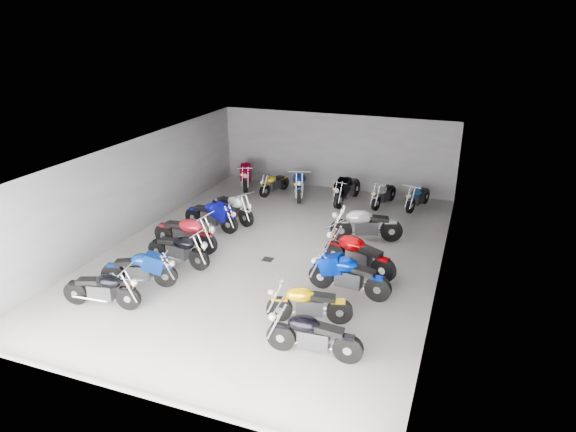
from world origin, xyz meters
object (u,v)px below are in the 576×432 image
motorcycle_left_c (179,249)px  motorcycle_right_b (308,304)px  motorcycle_back_d (347,189)px  motorcycle_back_f (418,197)px  motorcycle_right_d (358,254)px  motorcycle_right_a (313,335)px  motorcycle_right_c (348,275)px  motorcycle_left_a (102,289)px  motorcycle_left_b (140,269)px  motorcycle_back_a (247,174)px  motorcycle_right_f (366,225)px  motorcycle_back_e (384,194)px  motorcycle_back_b (274,183)px  motorcycle_back_c (299,183)px  drain_grate (268,259)px  motorcycle_left_d (186,233)px  motorcycle_left_f (232,207)px  motorcycle_left_e (212,215)px

motorcycle_left_c → motorcycle_right_b: (4.56, -1.56, -0.01)m
motorcycle_back_d → motorcycle_back_f: motorcycle_back_d is taller
motorcycle_right_d → motorcycle_right_a: bearing=-159.7°
motorcycle_right_c → motorcycle_left_a: bearing=122.2°
motorcycle_left_b → motorcycle_back_a: (-0.95, 9.06, 0.06)m
motorcycle_right_f → motorcycle_back_d: size_ratio=0.98×
motorcycle_back_e → motorcycle_right_f: bearing=105.9°
motorcycle_left_a → motorcycle_back_b: (0.73, 9.86, -0.06)m
motorcycle_left_b → motorcycle_back_c: 8.77m
drain_grate → motorcycle_back_b: motorcycle_back_b is taller
motorcycle_back_a → drain_grate: bearing=99.8°
motorcycle_left_d → motorcycle_right_d: bearing=99.5°
motorcycle_right_b → motorcycle_back_d: motorcycle_back_d is taller
drain_grate → motorcycle_back_c: bearing=100.0°
motorcycle_right_c → motorcycle_right_f: size_ratio=1.00×
motorcycle_left_a → motorcycle_back_f: motorcycle_left_a is taller
drain_grate → motorcycle_left_f: 3.50m
motorcycle_left_f → motorcycle_right_c: size_ratio=0.90×
motorcycle_right_f → motorcycle_left_f: bearing=71.2°
motorcycle_left_c → motorcycle_right_a: size_ratio=1.00×
motorcycle_left_e → motorcycle_right_d: size_ratio=0.95×
motorcycle_right_a → motorcycle_back_c: 10.65m
motorcycle_right_f → motorcycle_back_e: 3.58m
motorcycle_left_e → motorcycle_back_b: size_ratio=1.20×
motorcycle_left_f → motorcycle_back_d: (3.37, 3.38, 0.04)m
motorcycle_left_d → motorcycle_left_f: 2.72m
motorcycle_right_a → motorcycle_back_e: size_ratio=1.11×
motorcycle_left_e → motorcycle_left_b: bearing=9.7°
motorcycle_right_a → motorcycle_back_d: 10.07m
motorcycle_right_c → motorcycle_right_a: bearing=-175.2°
motorcycle_left_f → motorcycle_back_d: bearing=158.7°
motorcycle_right_d → motorcycle_back_f: bearing=11.5°
motorcycle_left_c → motorcycle_right_c: motorcycle_right_c is taller
motorcycle_left_b → motorcycle_back_c: bearing=152.9°
motorcycle_left_e → motorcycle_back_d: bearing=148.1°
motorcycle_left_a → motorcycle_left_d: 3.76m
motorcycle_left_a → motorcycle_left_e: motorcycle_left_e is taller
motorcycle_back_b → motorcycle_left_d: bearing=101.3°
motorcycle_right_a → motorcycle_back_b: (-4.90, 9.94, -0.08)m
motorcycle_right_f → motorcycle_back_b: 5.77m
motorcycle_left_b → motorcycle_back_c: size_ratio=0.90×
motorcycle_left_b → motorcycle_right_a: motorcycle_right_a is taller
motorcycle_left_e → motorcycle_back_f: motorcycle_left_e is taller
motorcycle_left_a → motorcycle_left_f: motorcycle_left_f is taller
motorcycle_left_e → motorcycle_back_a: motorcycle_back_a is taller
motorcycle_back_d → motorcycle_right_d: bearing=116.4°
motorcycle_back_a → motorcycle_left_d: bearing=78.0°
motorcycle_right_c → motorcycle_back_f: (0.90, 7.33, -0.09)m
motorcycle_left_a → motorcycle_back_c: bearing=159.9°
motorcycle_right_b → motorcycle_left_c: bearing=55.2°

